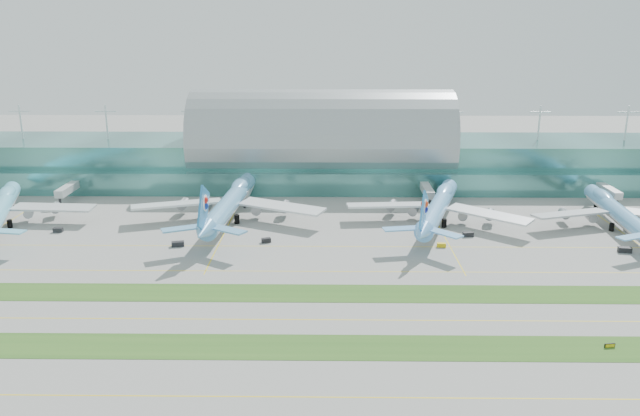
{
  "coord_description": "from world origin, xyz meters",
  "views": [
    {
      "loc": [
        2.59,
        -156.9,
        71.92
      ],
      "look_at": [
        0.0,
        55.0,
        9.0
      ],
      "focal_mm": 35.0,
      "sensor_mm": 36.0,
      "label": 1
    }
  ],
  "objects_px": {
    "terminal": "(322,152)",
    "airliner_d": "(618,211)",
    "airliner_b": "(230,201)",
    "airliner_c": "(438,206)",
    "taxiway_sign_east": "(610,346)",
    "airliner_a": "(1,208)"
  },
  "relations": [
    {
      "from": "airliner_b",
      "to": "taxiway_sign_east",
      "type": "relative_size",
      "value": 32.85
    },
    {
      "from": "airliner_a",
      "to": "airliner_c",
      "type": "bearing_deg",
      "value": -17.18
    },
    {
      "from": "airliner_a",
      "to": "taxiway_sign_east",
      "type": "bearing_deg",
      "value": -44.41
    },
    {
      "from": "airliner_a",
      "to": "taxiway_sign_east",
      "type": "relative_size",
      "value": 28.96
    },
    {
      "from": "airliner_a",
      "to": "taxiway_sign_east",
      "type": "xyz_separation_m",
      "value": [
        185.94,
        -89.07,
        -5.97
      ]
    },
    {
      "from": "airliner_b",
      "to": "airliner_d",
      "type": "xyz_separation_m",
      "value": [
        142.6,
        -8.18,
        -0.98
      ]
    },
    {
      "from": "airliner_b",
      "to": "airliner_d",
      "type": "distance_m",
      "value": 142.84
    },
    {
      "from": "terminal",
      "to": "airliner_d",
      "type": "height_order",
      "value": "terminal"
    },
    {
      "from": "airliner_b",
      "to": "airliner_c",
      "type": "xyz_separation_m",
      "value": [
        78.15,
        -3.38,
        -0.53
      ]
    },
    {
      "from": "airliner_a",
      "to": "terminal",
      "type": "bearing_deg",
      "value": 10.79
    },
    {
      "from": "airliner_c",
      "to": "taxiway_sign_east",
      "type": "distance_m",
      "value": 96.89
    },
    {
      "from": "terminal",
      "to": "airliner_d",
      "type": "distance_m",
      "value": 127.82
    },
    {
      "from": "airliner_c",
      "to": "taxiway_sign_east",
      "type": "height_order",
      "value": "airliner_c"
    },
    {
      "from": "terminal",
      "to": "airliner_b",
      "type": "relative_size",
      "value": 4.03
    },
    {
      "from": "airliner_b",
      "to": "airliner_c",
      "type": "bearing_deg",
      "value": 1.67
    },
    {
      "from": "terminal",
      "to": "taxiway_sign_east",
      "type": "height_order",
      "value": "terminal"
    },
    {
      "from": "airliner_b",
      "to": "airliner_c",
      "type": "height_order",
      "value": "airliner_b"
    },
    {
      "from": "terminal",
      "to": "taxiway_sign_east",
      "type": "bearing_deg",
      "value": -66.48
    },
    {
      "from": "airliner_a",
      "to": "airliner_d",
      "type": "distance_m",
      "value": 226.42
    },
    {
      "from": "terminal",
      "to": "airliner_a",
      "type": "xyz_separation_m",
      "value": [
        -118.01,
        -67.05,
        -7.72
      ]
    },
    {
      "from": "airliner_a",
      "to": "airliner_b",
      "type": "distance_m",
      "value": 84.2
    },
    {
      "from": "airliner_c",
      "to": "airliner_d",
      "type": "bearing_deg",
      "value": 13.71
    }
  ]
}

